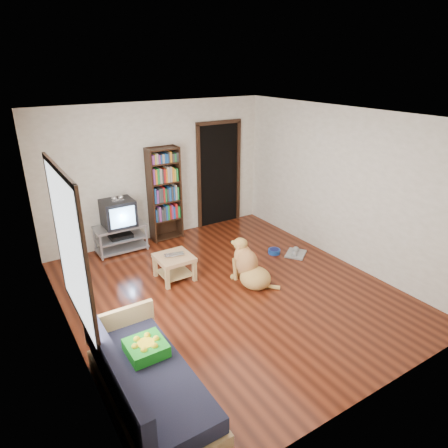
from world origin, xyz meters
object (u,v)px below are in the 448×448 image
coffee_table (174,263)px  sofa (146,385)px  green_cushion (146,348)px  grey_rag (296,254)px  laptop (175,256)px  bookshelf (164,189)px  dog (249,268)px  crt_tv (118,212)px  tv_stand (121,237)px  dog_bowl (274,251)px

coffee_table → sofa: bearing=-121.9°
green_cushion → sofa: sofa is taller
green_cushion → sofa: size_ratio=0.22×
grey_rag → coffee_table: (-2.22, 0.40, 0.27)m
coffee_table → laptop: bearing=-90.0°
bookshelf → sofa: 4.26m
dog → sofa: bearing=-148.1°
crt_tv → bookshelf: size_ratio=0.32×
sofa → tv_stand: bearing=75.0°
bookshelf → crt_tv: bearing=-175.7°
sofa → dog: sofa is taller
tv_stand → green_cushion: bearing=-104.2°
sofa → dog_bowl: bearing=31.8°
crt_tv → grey_rag: bearing=-35.7°
tv_stand → sofa: sofa is taller
bookshelf → dog: bookshelf is taller
grey_rag → sofa: bearing=-153.5°
crt_tv → coffee_table: crt_tv is taller
bookshelf → coffee_table: bookshelf is taller
laptop → crt_tv: bearing=117.3°
tv_stand → bookshelf: 1.20m
tv_stand → crt_tv: bearing=90.0°
green_cushion → bookshelf: bookshelf is taller
grey_rag → coffee_table: bearing=169.8°
laptop → sofa: bearing=-109.3°
bookshelf → dog: size_ratio=2.14×
dog_bowl → crt_tv: size_ratio=0.38×
crt_tv → coffee_table: size_ratio=1.05×
green_cushion → tv_stand: size_ratio=0.44×
coffee_table → tv_stand: bearing=104.8°
green_cushion → laptop: 2.26m
dog → crt_tv: bearing=120.5°
tv_stand → laptop: bearing=-75.4°
laptop → sofa: (-1.36, -2.15, -0.15)m
grey_rag → bookshelf: bookshelf is taller
laptop → sofa: 2.55m
dog_bowl → grey_rag: dog_bowl is taller
green_cushion → dog: bearing=27.6°
green_cushion → grey_rag: green_cushion is taller
green_cushion → bookshelf: size_ratio=0.22×
tv_stand → coffee_table: bearing=-75.2°
dog_bowl → tv_stand: (-2.31, 1.60, 0.23)m
dog_bowl → sofa: size_ratio=0.12×
crt_tv → dog: bearing=-59.5°
green_cushion → sofa: bearing=-116.0°
laptop → tv_stand: 1.53m
grey_rag → dog: 1.37m
sofa → green_cushion: bearing=64.6°
dog_bowl → grey_rag: 0.39m
green_cushion → laptop: size_ratio=1.25×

